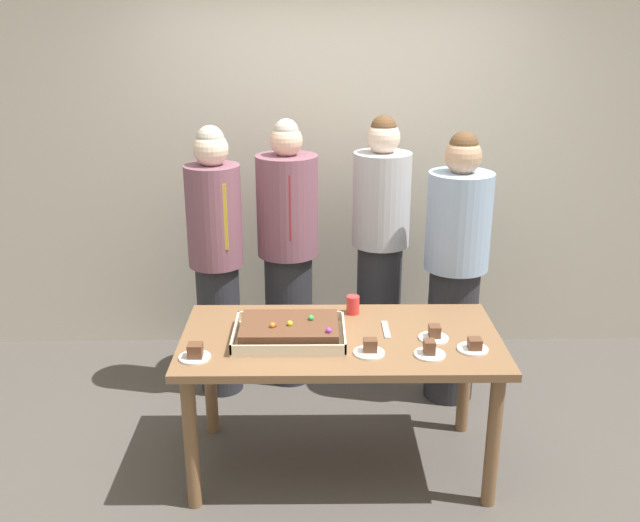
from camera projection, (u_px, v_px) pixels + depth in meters
The scene contains 15 objects.
ground_plane at pixel (339, 464), 3.81m from camera, with size 12.00×12.00×0.00m, color #4C4742.
interior_back_panel at pixel (333, 136), 4.82m from camera, with size 8.00×0.12×3.00m, color beige.
party_table at pixel (340, 354), 3.59m from camera, with size 1.61×0.82×0.76m.
sheet_cake at pixel (289, 331), 3.52m from camera, with size 0.55×0.41×0.11m.
plated_slice_near_left at pixel (429, 351), 3.35m from camera, with size 0.15×0.15×0.08m.
plated_slice_near_right at pixel (195, 353), 3.32m from camera, with size 0.15×0.15×0.08m.
plated_slice_far_left at pixel (370, 349), 3.37m from camera, with size 0.15×0.15×0.07m.
plated_slice_far_right at pixel (474, 346), 3.41m from camera, with size 0.15×0.15×0.06m.
plated_slice_center_front at pixel (434, 335), 3.53m from camera, with size 0.15×0.15×0.07m.
drink_cup_nearest at pixel (353, 305), 3.82m from camera, with size 0.07×0.07×0.10m, color red.
cake_server_utensil at pixel (386, 330), 3.63m from camera, with size 0.03×0.20×0.01m, color silver.
person_serving_front at pixel (216, 259), 4.30m from camera, with size 0.33×0.33×1.69m.
person_green_shirt_behind at pixel (380, 246), 4.52m from camera, with size 0.36×0.36×1.72m.
person_striped_tie_right at pixel (288, 252), 4.44m from camera, with size 0.38×0.38×1.71m.
person_far_right_suit at pixel (456, 268), 4.22m from camera, with size 0.38×0.38×1.67m.
Camera 1 is at (-0.14, -3.23, 2.29)m, focal length 39.70 mm.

